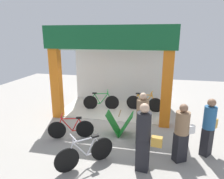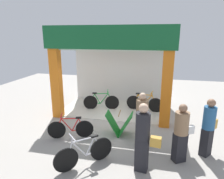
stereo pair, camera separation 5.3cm
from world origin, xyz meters
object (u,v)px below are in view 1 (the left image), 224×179
bicycle_parked_1 (71,129)px  pedestrian_3 (144,137)px  sandwich_board_sign (120,124)px  bicycle_parked_0 (85,153)px  pedestrian_2 (209,126)px  bicycle_inside_0 (144,103)px  pedestrian_0 (182,132)px  pedestrian_1 (142,119)px  bicycle_inside_1 (101,102)px

bicycle_parked_1 → pedestrian_3: pedestrian_3 is taller
sandwich_board_sign → pedestrian_3: 2.11m
bicycle_parked_1 → pedestrian_3: bearing=-25.6°
bicycle_parked_0 → pedestrian_2: pedestrian_2 is taller
sandwich_board_sign → bicycle_parked_1: bearing=-158.7°
bicycle_inside_0 → pedestrian_0: bearing=-71.6°
pedestrian_2 → sandwich_board_sign: bearing=165.8°
bicycle_parked_0 → bicycle_parked_1: size_ratio=0.83×
bicycle_inside_0 → pedestrian_1: bearing=-87.8°
pedestrian_1 → pedestrian_3: bearing=-83.6°
bicycle_parked_0 → pedestrian_3: 1.63m
bicycle_inside_0 → pedestrian_1: (0.12, -3.13, 0.54)m
bicycle_parked_0 → sandwich_board_sign: bicycle_parked_0 is taller
bicycle_parked_0 → bicycle_parked_1: (-0.99, 1.33, -0.03)m
sandwich_board_sign → pedestrian_1: 1.13m
bicycle_parked_1 → bicycle_parked_0: bearing=-53.4°
bicycle_inside_0 → pedestrian_2: 3.82m
pedestrian_3 → bicycle_parked_1: bearing=154.4°
bicycle_inside_0 → pedestrian_3: pedestrian_3 is taller
bicycle_parked_1 → bicycle_inside_1: bearing=85.0°
bicycle_parked_0 → bicycle_parked_1: bicycle_parked_0 is taller
pedestrian_1 → pedestrian_2: 1.89m
bicycle_parked_0 → sandwich_board_sign: size_ratio=1.30×
bicycle_parked_0 → pedestrian_3: (1.52, 0.13, 0.59)m
pedestrian_0 → bicycle_inside_0: bearing=108.4°
pedestrian_0 → pedestrian_2: bearing=32.0°
bicycle_parked_1 → sandwich_board_sign: size_ratio=1.56×
sandwich_board_sign → pedestrian_2: 2.83m
bicycle_parked_0 → sandwich_board_sign: 2.02m
pedestrian_0 → pedestrian_1: size_ratio=0.96×
pedestrian_2 → bicycle_parked_0: bearing=-159.0°
pedestrian_2 → bicycle_parked_1: bearing=179.0°
bicycle_inside_1 → pedestrian_0: size_ratio=0.98×
bicycle_parked_1 → pedestrian_1: (2.37, 0.00, 0.58)m
pedestrian_2 → pedestrian_3: (-1.76, -1.13, 0.06)m
pedestrian_3 → pedestrian_0: bearing=33.3°
bicycle_parked_1 → sandwich_board_sign: 1.68m
bicycle_inside_0 → sandwich_board_sign: (-0.69, -2.52, 0.03)m
bicycle_parked_0 → bicycle_parked_1: bearing=126.6°
bicycle_parked_1 → sandwich_board_sign: bicycle_parked_1 is taller
pedestrian_2 → pedestrian_3: size_ratio=0.94×
pedestrian_0 → pedestrian_1: (-1.10, 0.56, 0.04)m
bicycle_parked_1 → pedestrian_0: bearing=-9.2°
bicycle_parked_0 → pedestrian_0: pedestrian_0 is taller
bicycle_parked_0 → pedestrian_0: bearing=17.2°
bicycle_inside_0 → sandwich_board_sign: bearing=-105.3°
bicycle_inside_1 → pedestrian_3: bearing=-61.2°
bicycle_inside_1 → sandwich_board_sign: size_ratio=1.73×
pedestrian_2 → bicycle_inside_0: bearing=122.2°
bicycle_inside_0 → bicycle_inside_1: bearing=-173.2°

